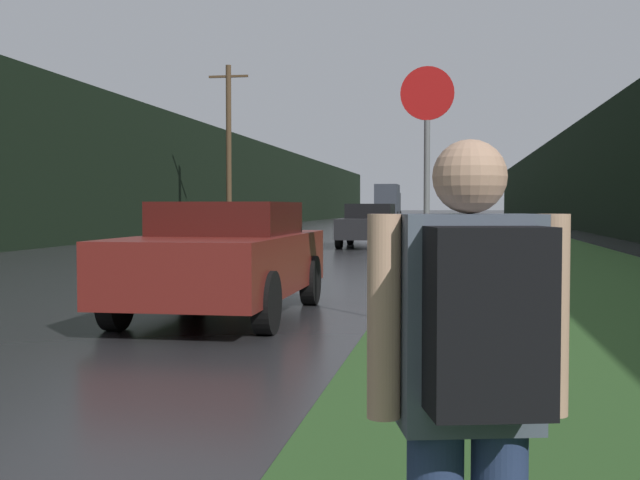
{
  "coord_description": "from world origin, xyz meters",
  "views": [
    {
      "loc": [
        4.89,
        1.91,
        1.42
      ],
      "look_at": [
        2.5,
        16.11,
        0.81
      ],
      "focal_mm": 45.0,
      "sensor_mm": 36.0,
      "label": 1
    }
  ],
  "objects_px": {
    "delivery_truck": "(388,202)",
    "hitchhiker_with_backpack": "(472,392)",
    "car_passing_far": "(370,225)",
    "car_passing_near": "(225,257)",
    "stop_sign": "(427,173)"
  },
  "relations": [
    {
      "from": "delivery_truck",
      "to": "car_passing_near",
      "type": "bearing_deg",
      "value": -86.95
    },
    {
      "from": "hitchhiker_with_backpack",
      "to": "car_passing_far",
      "type": "xyz_separation_m",
      "value": [
        -2.98,
        25.88,
        -0.15
      ]
    },
    {
      "from": "car_passing_near",
      "to": "car_passing_far",
      "type": "relative_size",
      "value": 0.92
    },
    {
      "from": "hitchhiker_with_backpack",
      "to": "car_passing_far",
      "type": "relative_size",
      "value": 0.34
    },
    {
      "from": "car_passing_far",
      "to": "delivery_truck",
      "type": "relative_size",
      "value": 0.66
    },
    {
      "from": "hitchhiker_with_backpack",
      "to": "car_passing_far",
      "type": "height_order",
      "value": "hitchhiker_with_backpack"
    },
    {
      "from": "hitchhiker_with_backpack",
      "to": "stop_sign",
      "type": "bearing_deg",
      "value": 79.43
    },
    {
      "from": "hitchhiker_with_backpack",
      "to": "car_passing_near",
      "type": "height_order",
      "value": "hitchhiker_with_backpack"
    },
    {
      "from": "delivery_truck",
      "to": "hitchhiker_with_backpack",
      "type": "bearing_deg",
      "value": -85.15
    },
    {
      "from": "stop_sign",
      "to": "hitchhiker_with_backpack",
      "type": "relative_size",
      "value": 1.9
    },
    {
      "from": "car_passing_near",
      "to": "car_passing_far",
      "type": "bearing_deg",
      "value": -90.0
    },
    {
      "from": "hitchhiker_with_backpack",
      "to": "delivery_truck",
      "type": "distance_m",
      "value": 81.62
    },
    {
      "from": "car_passing_far",
      "to": "hitchhiker_with_backpack",
      "type": "bearing_deg",
      "value": 96.56
    },
    {
      "from": "car_passing_far",
      "to": "delivery_truck",
      "type": "xyz_separation_m",
      "value": [
        -3.92,
        55.44,
        1.14
      ]
    },
    {
      "from": "hitchhiker_with_backpack",
      "to": "car_passing_near",
      "type": "bearing_deg",
      "value": 97.33
    }
  ]
}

